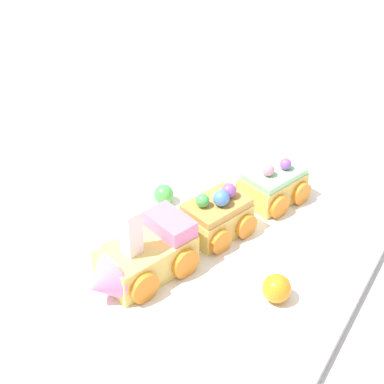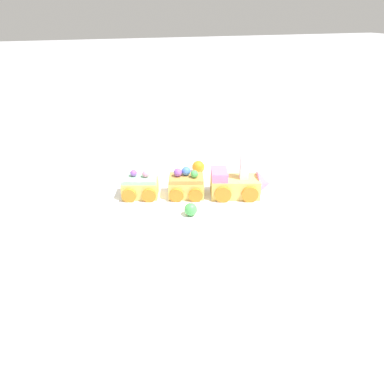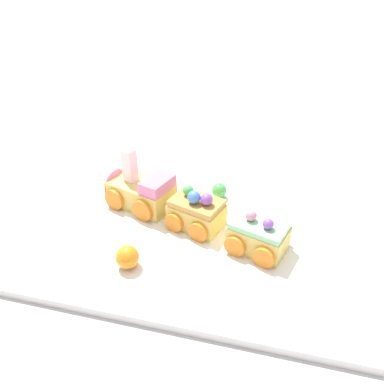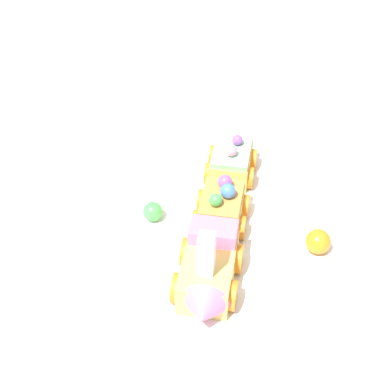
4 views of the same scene
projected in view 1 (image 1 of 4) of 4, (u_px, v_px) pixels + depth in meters
name	position (u px, v px, depth m)	size (l,w,h in m)	color
ground_plane	(178.00, 231.00, 0.80)	(10.00, 10.00, 0.00)	#B2B2B7
display_board	(177.00, 227.00, 0.80)	(0.72, 0.47, 0.01)	white
cake_train_locomotive	(139.00, 259.00, 0.70)	(0.14, 0.10, 0.10)	#EACC66
cake_car_caramel	(216.00, 216.00, 0.77)	(0.09, 0.09, 0.07)	#EACC66
cake_car_mint	(273.00, 185.00, 0.82)	(0.09, 0.09, 0.06)	#EACC66
gumball_green	(164.00, 194.00, 0.82)	(0.03, 0.03, 0.03)	#4CBC56
gumball_orange	(277.00, 288.00, 0.68)	(0.03, 0.03, 0.03)	orange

